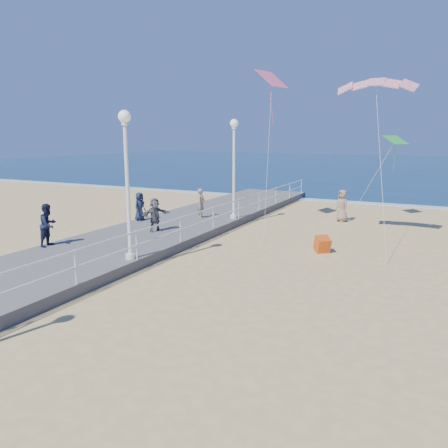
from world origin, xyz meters
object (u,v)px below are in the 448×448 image
at_px(lamp_post_mid, 127,170).
at_px(lamp_post_far, 234,158).
at_px(spectator_6, 201,203).
at_px(spectator_7, 48,225).
at_px(spectator_4, 140,206).
at_px(spectator_5, 155,215).
at_px(beach_walker_c, 342,206).
at_px(box_kite, 322,246).

bearing_deg(lamp_post_mid, lamp_post_far, 90.00).
relative_size(spectator_6, spectator_7, 0.92).
relative_size(lamp_post_mid, spectator_4, 3.51).
xyz_separation_m(lamp_post_mid, spectator_5, (-1.92, 4.34, -2.47)).
bearing_deg(spectator_7, spectator_4, -8.90).
bearing_deg(lamp_post_far, spectator_7, -115.61).
relative_size(lamp_post_mid, spectator_7, 3.04).
distance_m(lamp_post_far, spectator_6, 3.05).
xyz_separation_m(lamp_post_far, spectator_4, (-4.25, -2.76, -2.50)).
xyz_separation_m(beach_walker_c, box_kite, (0.67, -7.30, -0.62)).
bearing_deg(spectator_5, box_kite, -55.05).
bearing_deg(spectator_5, spectator_4, 77.39).
bearing_deg(lamp_post_mid, spectator_7, 178.22).
height_order(spectator_6, beach_walker_c, spectator_6).
bearing_deg(beach_walker_c, spectator_7, -87.90).
xyz_separation_m(lamp_post_mid, beach_walker_c, (5.10, 12.76, -2.74)).
bearing_deg(spectator_7, spectator_5, -37.84).
bearing_deg(lamp_post_far, box_kite, -31.56).
xyz_separation_m(spectator_4, spectator_6, (2.55, 2.15, 0.05)).
relative_size(beach_walker_c, box_kite, 3.07).
distance_m(spectator_6, box_kite, 8.07).
bearing_deg(spectator_6, lamp_post_far, -77.33).
xyz_separation_m(spectator_4, beach_walker_c, (9.35, 6.52, -0.24)).
bearing_deg(spectator_5, lamp_post_far, 4.24).
relative_size(spectator_6, box_kite, 2.68).
bearing_deg(spectator_5, spectator_7, 177.73).
height_order(lamp_post_mid, spectator_6, lamp_post_mid).
height_order(spectator_7, box_kite, spectator_7).
distance_m(spectator_4, spectator_5, 3.00).
bearing_deg(box_kite, spectator_4, 138.24).
relative_size(spectator_6, beach_walker_c, 0.87).
bearing_deg(spectator_6, spectator_5, 169.76).
relative_size(lamp_post_mid, beach_walker_c, 2.89).
bearing_deg(lamp_post_mid, spectator_6, 101.45).
relative_size(spectator_5, beach_walker_c, 0.86).
bearing_deg(box_kite, spectator_5, 150.98).
height_order(spectator_4, spectator_5, spectator_5).
distance_m(lamp_post_mid, box_kite, 8.62).
xyz_separation_m(lamp_post_mid, spectator_7, (-4.25, 0.13, -2.39)).
bearing_deg(spectator_4, spectator_6, -48.05).
xyz_separation_m(spectator_5, beach_walker_c, (7.02, 8.42, -0.27)).
distance_m(spectator_6, spectator_7, 8.64).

